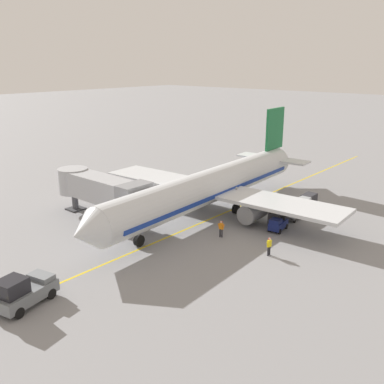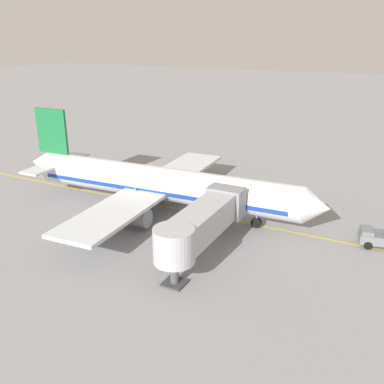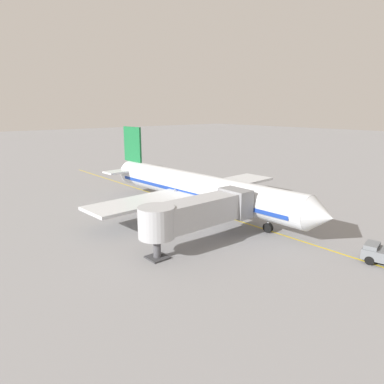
{
  "view_description": "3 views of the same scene",
  "coord_description": "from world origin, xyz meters",
  "px_view_note": "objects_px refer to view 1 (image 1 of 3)",
  "views": [
    {
      "loc": [
        -27.41,
        38.01,
        16.5
      ],
      "look_at": [
        1.41,
        4.44,
        3.14
      ],
      "focal_mm": 40.46,
      "sensor_mm": 36.0,
      "label": 1
    },
    {
      "loc": [
        39.88,
        25.67,
        19.02
      ],
      "look_at": [
        0.9,
        5.64,
        2.81
      ],
      "focal_mm": 40.05,
      "sensor_mm": 36.0,
      "label": 2
    },
    {
      "loc": [
        30.67,
        35.39,
        13.4
      ],
      "look_at": [
        3.11,
        2.98,
        3.19
      ],
      "focal_mm": 32.51,
      "sensor_mm": 36.0,
      "label": 3
    }
  ],
  "objects_px": {
    "jet_bridge": "(100,189)",
    "ground_crew_wing_walker": "(221,228)",
    "baggage_cart_tail_end": "(309,199)",
    "ground_crew_loader": "(269,245)",
    "baggage_cart_second_in_train": "(294,211)",
    "pushback_tractor": "(23,291)",
    "ground_crew_marshaller": "(268,200)",
    "baggage_cart_front": "(278,218)",
    "baggage_tug_lead": "(278,224)",
    "baggage_cart_third_in_train": "(302,204)",
    "parked_airliner": "(211,186)"
  },
  "relations": [
    {
      "from": "pushback_tractor",
      "to": "ground_crew_marshaller",
      "type": "xyz_separation_m",
      "value": [
        -1.9,
        -29.61,
        -0.15
      ]
    },
    {
      "from": "baggage_tug_lead",
      "to": "baggage_cart_front",
      "type": "bearing_deg",
      "value": -59.68
    },
    {
      "from": "jet_bridge",
      "to": "baggage_cart_third_in_train",
      "type": "xyz_separation_m",
      "value": [
        -15.44,
        -16.4,
        -2.5
      ]
    },
    {
      "from": "baggage_cart_third_in_train",
      "to": "ground_crew_wing_walker",
      "type": "xyz_separation_m",
      "value": [
        2.53,
        12.01,
        0.0
      ]
    },
    {
      "from": "jet_bridge",
      "to": "baggage_cart_tail_end",
      "type": "bearing_deg",
      "value": -129.46
    },
    {
      "from": "baggage_cart_third_in_train",
      "to": "ground_crew_marshaller",
      "type": "relative_size",
      "value": 1.72
    },
    {
      "from": "jet_bridge",
      "to": "baggage_cart_front",
      "type": "bearing_deg",
      "value": -145.79
    },
    {
      "from": "baggage_tug_lead",
      "to": "ground_crew_loader",
      "type": "distance_m",
      "value": 6.19
    },
    {
      "from": "baggage_tug_lead",
      "to": "baggage_cart_second_in_train",
      "type": "relative_size",
      "value": 0.9
    },
    {
      "from": "baggage_tug_lead",
      "to": "ground_crew_loader",
      "type": "height_order",
      "value": "ground_crew_loader"
    },
    {
      "from": "pushback_tractor",
      "to": "baggage_cart_front",
      "type": "xyz_separation_m",
      "value": [
        -5.76,
        -25.21,
        -0.15
      ]
    },
    {
      "from": "jet_bridge",
      "to": "baggage_tug_lead",
      "type": "relative_size",
      "value": 4.96
    },
    {
      "from": "baggage_cart_tail_end",
      "to": "pushback_tractor",
      "type": "bearing_deg",
      "value": 80.76
    },
    {
      "from": "baggage_tug_lead",
      "to": "ground_crew_marshaller",
      "type": "height_order",
      "value": "ground_crew_marshaller"
    },
    {
      "from": "pushback_tractor",
      "to": "baggage_cart_third_in_train",
      "type": "xyz_separation_m",
      "value": [
        -5.59,
        -30.99,
        -0.15
      ]
    },
    {
      "from": "parked_airliner",
      "to": "baggage_tug_lead",
      "type": "bearing_deg",
      "value": -177.62
    },
    {
      "from": "jet_bridge",
      "to": "baggage_cart_third_in_train",
      "type": "relative_size",
      "value": 4.49
    },
    {
      "from": "parked_airliner",
      "to": "baggage_cart_front",
      "type": "relative_size",
      "value": 12.84
    },
    {
      "from": "pushback_tractor",
      "to": "baggage_tug_lead",
      "type": "height_order",
      "value": "pushback_tractor"
    },
    {
      "from": "parked_airliner",
      "to": "baggage_cart_tail_end",
      "type": "distance_m",
      "value": 12.12
    },
    {
      "from": "baggage_cart_third_in_train",
      "to": "ground_crew_marshaller",
      "type": "height_order",
      "value": "ground_crew_marshaller"
    },
    {
      "from": "baggage_cart_third_in_train",
      "to": "baggage_tug_lead",
      "type": "bearing_deg",
      "value": 96.81
    },
    {
      "from": "ground_crew_marshaller",
      "to": "jet_bridge",
      "type": "bearing_deg",
      "value": 51.95
    },
    {
      "from": "baggage_cart_second_in_train",
      "to": "baggage_cart_tail_end",
      "type": "height_order",
      "value": "same"
    },
    {
      "from": "parked_airliner",
      "to": "ground_crew_marshaller",
      "type": "distance_m",
      "value": 7.39
    },
    {
      "from": "baggage_cart_front",
      "to": "ground_crew_loader",
      "type": "distance_m",
      "value": 7.45
    },
    {
      "from": "pushback_tractor",
      "to": "ground_crew_loader",
      "type": "distance_m",
      "value": 20.4
    },
    {
      "from": "jet_bridge",
      "to": "ground_crew_marshaller",
      "type": "bearing_deg",
      "value": -128.05
    },
    {
      "from": "pushback_tractor",
      "to": "baggage_tug_lead",
      "type": "relative_size",
      "value": 1.81
    },
    {
      "from": "baggage_cart_tail_end",
      "to": "ground_crew_loader",
      "type": "relative_size",
      "value": 1.72
    },
    {
      "from": "ground_crew_wing_walker",
      "to": "baggage_cart_tail_end",
      "type": "bearing_deg",
      "value": -99.35
    },
    {
      "from": "jet_bridge",
      "to": "ground_crew_wing_walker",
      "type": "xyz_separation_m",
      "value": [
        -12.91,
        -4.39,
        -2.5
      ]
    },
    {
      "from": "baggage_cart_second_in_train",
      "to": "pushback_tractor",
      "type": "bearing_deg",
      "value": 77.71
    },
    {
      "from": "baggage_cart_front",
      "to": "jet_bridge",
      "type": "bearing_deg",
      "value": 34.21
    },
    {
      "from": "baggage_cart_tail_end",
      "to": "ground_crew_loader",
      "type": "height_order",
      "value": "ground_crew_loader"
    },
    {
      "from": "baggage_cart_front",
      "to": "ground_crew_wing_walker",
      "type": "xyz_separation_m",
      "value": [
        2.71,
        6.22,
        0.0
      ]
    },
    {
      "from": "ground_crew_loader",
      "to": "baggage_cart_tail_end",
      "type": "bearing_deg",
      "value": -76.9
    },
    {
      "from": "parked_airliner",
      "to": "ground_crew_marshaller",
      "type": "relative_size",
      "value": 22.08
    },
    {
      "from": "baggage_cart_third_in_train",
      "to": "pushback_tractor",
      "type": "bearing_deg",
      "value": 79.78
    },
    {
      "from": "baggage_cart_tail_end",
      "to": "ground_crew_loader",
      "type": "bearing_deg",
      "value": 103.1
    },
    {
      "from": "jet_bridge",
      "to": "baggage_cart_front",
      "type": "relative_size",
      "value": 4.49
    },
    {
      "from": "baggage_cart_second_in_train",
      "to": "ground_crew_loader",
      "type": "height_order",
      "value": "ground_crew_loader"
    },
    {
      "from": "baggage_tug_lead",
      "to": "baggage_cart_front",
      "type": "relative_size",
      "value": 0.9
    },
    {
      "from": "baggage_cart_third_in_train",
      "to": "ground_crew_wing_walker",
      "type": "bearing_deg",
      "value": 78.12
    },
    {
      "from": "jet_bridge",
      "to": "ground_crew_wing_walker",
      "type": "distance_m",
      "value": 13.86
    },
    {
      "from": "baggage_cart_front",
      "to": "baggage_cart_third_in_train",
      "type": "bearing_deg",
      "value": -88.24
    },
    {
      "from": "baggage_cart_front",
      "to": "ground_crew_marshaller",
      "type": "bearing_deg",
      "value": -48.73
    },
    {
      "from": "baggage_tug_lead",
      "to": "ground_crew_loader",
      "type": "xyz_separation_m",
      "value": [
        -2.39,
        5.7,
        0.24
      ]
    },
    {
      "from": "ground_crew_marshaller",
      "to": "baggage_cart_tail_end",
      "type": "bearing_deg",
      "value": -134.96
    },
    {
      "from": "pushback_tractor",
      "to": "ground_crew_marshaller",
      "type": "distance_m",
      "value": 29.67
    }
  ]
}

